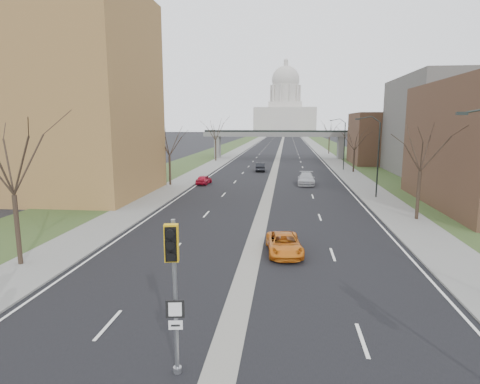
% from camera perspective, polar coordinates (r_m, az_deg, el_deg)
% --- Properties ---
extents(ground, '(700.00, 700.00, 0.00)m').
position_cam_1_polar(ground, '(14.88, -2.52, -23.08)').
color(ground, black).
rests_on(ground, ground).
extents(road_surface, '(20.00, 600.00, 0.01)m').
position_cam_1_polar(road_surface, '(162.55, 5.96, 6.91)').
color(road_surface, black).
rests_on(road_surface, ground).
extents(median_strip, '(1.20, 600.00, 0.02)m').
position_cam_1_polar(median_strip, '(162.55, 5.96, 6.91)').
color(median_strip, gray).
rests_on(median_strip, ground).
extents(sidewalk_right, '(4.00, 600.00, 0.12)m').
position_cam_1_polar(sidewalk_right, '(162.83, 10.22, 6.83)').
color(sidewalk_right, gray).
rests_on(sidewalk_right, ground).
extents(sidewalk_left, '(4.00, 600.00, 0.12)m').
position_cam_1_polar(sidewalk_left, '(163.14, 1.72, 6.99)').
color(sidewalk_left, gray).
rests_on(sidewalk_left, ground).
extents(grass_verge_right, '(8.00, 600.00, 0.10)m').
position_cam_1_polar(grass_verge_right, '(163.31, 12.34, 6.77)').
color(grass_verge_right, '#314620').
rests_on(grass_verge_right, ground).
extents(grass_verge_left, '(8.00, 600.00, 0.10)m').
position_cam_1_polar(grass_verge_left, '(163.76, -0.39, 7.00)').
color(grass_verge_left, '#314620').
rests_on(grass_verge_left, ground).
extents(apartment_building, '(25.00, 16.00, 22.00)m').
position_cam_1_polar(apartment_building, '(50.86, -27.48, 12.02)').
color(apartment_building, olive).
rests_on(apartment_building, ground).
extents(commercial_block_mid, '(18.00, 22.00, 15.00)m').
position_cam_1_polar(commercial_block_mid, '(69.37, 28.94, 8.12)').
color(commercial_block_mid, '#5D5B55').
rests_on(commercial_block_mid, ground).
extents(commercial_block_far, '(14.00, 14.00, 10.00)m').
position_cam_1_polar(commercial_block_far, '(84.77, 20.42, 7.12)').
color(commercial_block_far, brown).
rests_on(commercial_block_far, ground).
extents(pedestrian_bridge, '(34.00, 3.00, 6.45)m').
position_cam_1_polar(pedestrian_bridge, '(92.41, 5.43, 7.76)').
color(pedestrian_bridge, slate).
rests_on(pedestrian_bridge, ground).
extents(capitol, '(48.00, 42.00, 55.75)m').
position_cam_1_polar(capitol, '(332.50, 6.42, 11.56)').
color(capitol, '#B9B3A9').
rests_on(capitol, ground).
extents(streetlight_mid, '(2.61, 0.20, 8.70)m').
position_cam_1_polar(streetlight_mid, '(45.24, 18.23, 7.90)').
color(streetlight_mid, black).
rests_on(streetlight_mid, sidewalk_right).
extents(streetlight_far, '(2.61, 0.20, 8.70)m').
position_cam_1_polar(streetlight_far, '(70.91, 14.06, 8.61)').
color(streetlight_far, black).
rests_on(streetlight_far, sidewalk_right).
extents(tree_left_a, '(7.20, 7.20, 9.40)m').
position_cam_1_polar(tree_left_a, '(25.33, -29.93, 5.24)').
color(tree_left_a, '#382B21').
rests_on(tree_left_a, sidewalk_left).
extents(tree_left_b, '(6.75, 6.75, 8.81)m').
position_cam_1_polar(tree_left_b, '(52.56, -10.08, 7.64)').
color(tree_left_b, '#382B21').
rests_on(tree_left_b, sidewalk_left).
extents(tree_left_c, '(7.65, 7.65, 9.99)m').
position_cam_1_polar(tree_left_c, '(85.67, -3.51, 9.10)').
color(tree_left_c, '#382B21').
rests_on(tree_left_c, sidewalk_left).
extents(tree_right_a, '(7.20, 7.20, 9.40)m').
position_cam_1_polar(tree_right_a, '(36.07, 24.50, 6.64)').
color(tree_right_a, '#382B21').
rests_on(tree_right_a, sidewalk_right).
extents(tree_right_b, '(6.30, 6.30, 8.22)m').
position_cam_1_polar(tree_right_b, '(68.25, 16.02, 7.53)').
color(tree_right_b, '#382B21').
rests_on(tree_right_b, sidewalk_right).
extents(tree_right_c, '(7.65, 7.65, 9.99)m').
position_cam_1_polar(tree_right_c, '(107.89, 12.64, 9.02)').
color(tree_right_c, '#382B21').
rests_on(tree_right_c, sidewalk_right).
extents(signal_pole_median, '(0.61, 0.86, 5.16)m').
position_cam_1_polar(signal_pole_median, '(12.65, -9.47, -11.09)').
color(signal_pole_median, gray).
rests_on(signal_pole_median, ground).
extents(car_left_near, '(1.78, 3.75, 1.24)m').
position_cam_1_polar(car_left_near, '(53.62, -5.17, 1.77)').
color(car_left_near, '#B1142C').
rests_on(car_left_near, ground).
extents(car_left_far, '(1.75, 4.44, 1.44)m').
position_cam_1_polar(car_left_far, '(67.97, 2.92, 3.58)').
color(car_left_far, black).
rests_on(car_left_far, ground).
extents(car_right_near, '(2.56, 4.68, 1.24)m').
position_cam_1_polar(car_right_near, '(25.37, 6.31, -7.36)').
color(car_right_near, orange).
rests_on(car_right_near, ground).
extents(car_right_mid, '(2.39, 5.46, 1.56)m').
position_cam_1_polar(car_right_mid, '(53.79, 9.40, 1.88)').
color(car_right_mid, '#A5A7AD').
rests_on(car_right_mid, ground).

